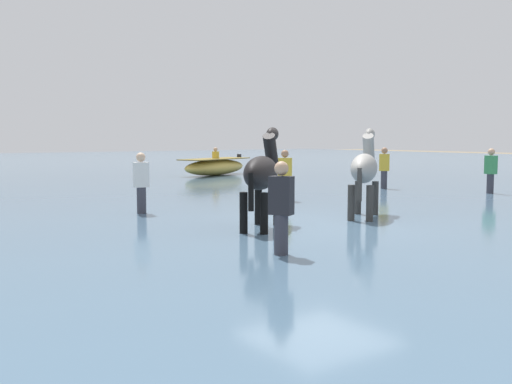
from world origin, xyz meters
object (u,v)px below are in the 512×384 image
object	(u,v)px
horse_lead_grey	(365,171)
person_wading_mid	(384,171)
horse_trailing_black	(262,175)
person_wading_close	(141,188)
person_spectator_far	(285,179)
boat_mid_channel	(215,167)
person_onlooker_left	(491,174)
person_onlooker_right	(281,215)

from	to	relation	value
horse_lead_grey	person_wading_mid	size ratio (longest dim) A/B	1.32
person_wading_mid	horse_lead_grey	bearing A→B (deg)	-140.24
horse_trailing_black	person_wading_close	world-z (taller)	horse_trailing_black
person_wading_mid	person_spectator_far	xyz separation A→B (m)	(-4.76, -0.97, 0.00)
boat_mid_channel	person_wading_close	distance (m)	12.83
horse_lead_grey	person_spectator_far	bearing A→B (deg)	79.87
person_wading_close	person_onlooker_left	xyz separation A→B (m)	(10.28, -1.61, 0.00)
person_wading_close	person_spectator_far	xyz separation A→B (m)	(4.16, 0.32, 0.00)
person_wading_mid	person_onlooker_left	xyz separation A→B (m)	(1.36, -2.90, 0.00)
person_onlooker_right	person_onlooker_left	distance (m)	11.17
person_wading_mid	person_onlooker_left	size ratio (longest dim) A/B	1.00
person_wading_close	person_spectator_far	size ratio (longest dim) A/B	1.00
horse_lead_grey	boat_mid_channel	distance (m)	14.01
person_wading_mid	person_onlooker_right	xyz separation A→B (m)	(-9.16, -6.63, 0.00)
person_spectator_far	person_onlooker_left	size ratio (longest dim) A/B	1.00
horse_trailing_black	person_onlooker_right	xyz separation A→B (m)	(-1.17, -2.11, -0.41)
boat_mid_channel	person_onlooker_right	distance (m)	17.47
horse_lead_grey	boat_mid_channel	bearing A→B (deg)	71.86
boat_mid_channel	person_wading_close	xyz separation A→B (m)	(-7.89, -10.12, 0.19)
horse_lead_grey	horse_trailing_black	xyz separation A→B (m)	(-2.61, -0.04, -0.00)
horse_trailing_black	person_spectator_far	world-z (taller)	horse_trailing_black
person_spectator_far	person_onlooker_right	xyz separation A→B (m)	(-4.41, -5.65, 0.00)
person_wading_mid	person_onlooker_right	distance (m)	11.31
horse_trailing_black	person_wading_close	xyz separation A→B (m)	(-0.92, 3.23, -0.41)
person_wading_close	person_onlooker_left	size ratio (longest dim) A/B	1.00
person_wading_mid	person_onlooker_right	bearing A→B (deg)	-144.13
horse_lead_grey	person_onlooker_right	world-z (taller)	horse_lead_grey
horse_trailing_black	boat_mid_channel	size ratio (longest dim) A/B	0.54
person_spectator_far	person_onlooker_right	bearing A→B (deg)	-127.94
horse_lead_grey	person_spectator_far	size ratio (longest dim) A/B	1.32
horse_trailing_black	person_wading_mid	world-z (taller)	horse_trailing_black
boat_mid_channel	person_onlooker_left	bearing A→B (deg)	-78.49
horse_trailing_black	person_spectator_far	bearing A→B (deg)	47.56
boat_mid_channel	horse_lead_grey	bearing A→B (deg)	-108.14
person_spectator_far	person_wading_close	bearing A→B (deg)	-175.65
horse_lead_grey	person_wading_close	world-z (taller)	horse_lead_grey
person_spectator_far	horse_lead_grey	bearing A→B (deg)	-100.13
horse_trailing_black	person_onlooker_left	size ratio (longest dim) A/B	1.32
person_wading_close	person_onlooker_left	world-z (taller)	same
person_onlooker_left	person_wading_mid	bearing A→B (deg)	115.17
horse_lead_grey	person_onlooker_right	distance (m)	4.37
horse_trailing_black	horse_lead_grey	bearing A→B (deg)	0.83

